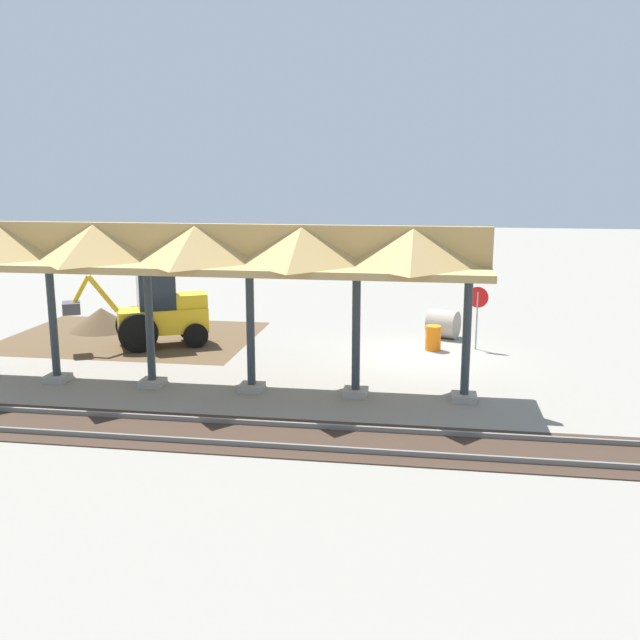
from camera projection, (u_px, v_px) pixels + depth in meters
The scene contains 9 objects.
ground_plane at pixel (420, 355), 25.11m from camera, with size 120.00×120.00×0.00m, color gray.
dirt_work_zone at pixel (132, 337), 27.84m from camera, with size 9.51×7.00×0.01m, color brown.
platform_canopy at pixel (197, 249), 20.44m from camera, with size 16.62×3.20×4.90m.
rail_tracks at pixel (414, 444), 16.83m from camera, with size 60.00×2.58×0.15m.
stop_sign at pixel (477, 304), 25.64m from camera, with size 0.75×0.20×2.30m.
backhoe at pixel (159, 312), 26.19m from camera, with size 4.98×3.38×2.82m.
dirt_mound at pixel (102, 330), 29.18m from camera, with size 5.31×5.31×1.81m, color brown.
concrete_pipe at pixel (443, 324), 27.68m from camera, with size 1.41×1.40×1.08m.
traffic_barrel at pixel (433, 338), 25.74m from camera, with size 0.56×0.56×0.90m, color orange.
Camera 1 is at (-0.23, 24.58, 6.36)m, focal length 40.00 mm.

